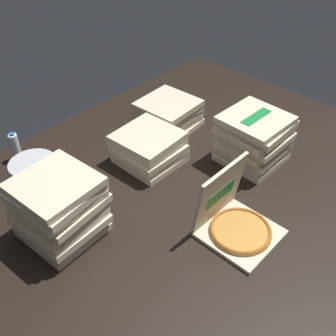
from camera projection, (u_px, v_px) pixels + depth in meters
The scene contains 10 objects.
ground_plane at pixel (181, 193), 2.51m from camera, with size 3.20×2.40×0.02m, color black.
open_pizza_box at pixel (235, 221), 2.20m from camera, with size 0.38×0.39×0.40m.
pizza_stack_left_mid at pixel (149, 148), 2.67m from camera, with size 0.40×0.41×0.22m.
pizza_stack_right_far at pixel (168, 114), 3.00m from camera, with size 0.42×0.42×0.22m.
pizza_stack_left_far at pixel (59, 209), 2.11m from camera, with size 0.44×0.44×0.39m.
pizza_stack_left_near at pixel (254, 139), 2.64m from camera, with size 0.42×0.41×0.35m.
ice_bucket at pixel (35, 173), 2.51m from camera, with size 0.29×0.29×0.16m, color #B7BABF.
water_bottle_0 at pixel (50, 199), 2.30m from camera, with size 0.06×0.06×0.22m.
water_bottle_1 at pixel (74, 173), 2.47m from camera, with size 0.06×0.06×0.22m.
water_bottle_2 at pixel (16, 147), 2.68m from camera, with size 0.06×0.06×0.22m.
Camera 1 is at (-1.40, -1.19, 1.70)m, focal length 43.04 mm.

